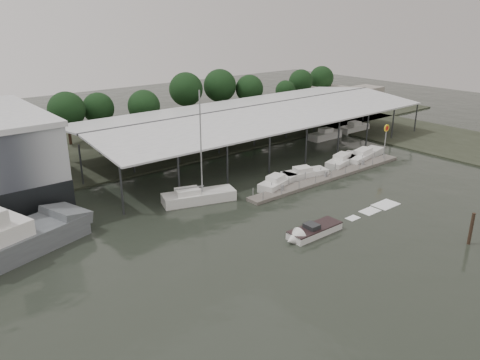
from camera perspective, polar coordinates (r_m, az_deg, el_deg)
ground at (r=47.58m, az=8.38°, el=-6.73°), size 200.00×200.00×0.00m
land_strip_far at (r=79.95m, az=-14.28°, el=4.04°), size 140.00×30.00×0.30m
land_strip_east at (r=88.43m, az=23.69°, el=4.47°), size 20.00×60.00×0.30m
covered_boat_shed at (r=76.02m, az=1.80°, el=8.53°), size 58.24×24.00×6.96m
floating_dock at (r=64.04m, az=10.97°, el=0.45°), size 28.00×2.00×1.40m
shell_fuel_sign at (r=72.31m, az=17.36°, el=5.23°), size 1.10×0.18×5.55m
distant_commercial_buildings at (r=118.15m, az=12.09°, el=10.11°), size 22.00×8.00×4.00m
white_sailboat at (r=55.09m, az=-5.18°, el=-2.01°), size 8.93×5.04×13.26m
speedboat_underway at (r=47.43m, az=8.63°, el=-6.29°), size 17.82×2.50×2.00m
moored_cruiser_0 at (r=59.66m, az=4.64°, el=-0.29°), size 6.77×3.78×1.70m
moored_cruiser_1 at (r=63.18m, az=7.87°, el=0.76°), size 6.65×3.65×1.70m
moored_cruiser_2 at (r=70.01m, az=12.51°, el=2.38°), size 8.20×4.07×1.70m
moored_cruiser_3 at (r=73.18m, az=14.92°, el=2.94°), size 9.35×3.90×1.70m
horizon_tree_line at (r=95.53m, az=-3.25°, el=10.75°), size 68.00×11.25×10.05m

